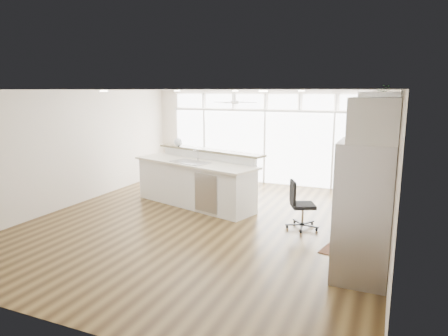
% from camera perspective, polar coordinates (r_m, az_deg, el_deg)
% --- Properties ---
extents(floor, '(7.00, 8.00, 0.02)m').
position_cam_1_polar(floor, '(8.36, -2.43, -7.83)').
color(floor, '#3C2A12').
rests_on(floor, ground).
extents(ceiling, '(7.00, 8.00, 0.02)m').
position_cam_1_polar(ceiling, '(7.91, -2.59, 11.09)').
color(ceiling, silver).
rests_on(ceiling, wall_back).
extents(wall_back, '(7.00, 0.04, 2.70)m').
position_cam_1_polar(wall_back, '(11.72, 5.98, 4.40)').
color(wall_back, beige).
rests_on(wall_back, floor).
extents(wall_front, '(7.00, 0.04, 2.70)m').
position_cam_1_polar(wall_front, '(4.83, -23.56, -6.03)').
color(wall_front, beige).
rests_on(wall_front, floor).
extents(wall_left, '(0.04, 8.00, 2.70)m').
position_cam_1_polar(wall_left, '(10.03, -20.87, 2.62)').
color(wall_left, beige).
rests_on(wall_left, floor).
extents(wall_right, '(0.04, 8.00, 2.70)m').
position_cam_1_polar(wall_right, '(7.26, 23.28, -0.52)').
color(wall_right, beige).
rests_on(wall_right, floor).
extents(glass_wall, '(5.80, 0.06, 2.08)m').
position_cam_1_polar(glass_wall, '(11.71, 5.87, 2.91)').
color(glass_wall, silver).
rests_on(glass_wall, wall_back).
extents(transom_row, '(5.90, 0.06, 0.40)m').
position_cam_1_polar(transom_row, '(11.59, 6.00, 9.43)').
color(transom_row, silver).
rests_on(transom_row, wall_back).
extents(desk_window, '(0.04, 0.85, 0.85)m').
position_cam_1_polar(desk_window, '(7.52, 23.10, 1.42)').
color(desk_window, white).
rests_on(desk_window, wall_right).
extents(ceiling_fan, '(1.16, 1.16, 0.32)m').
position_cam_1_polar(ceiling_fan, '(10.68, 1.57, 9.90)').
color(ceiling_fan, silver).
rests_on(ceiling_fan, ceiling).
extents(recessed_lights, '(3.40, 3.00, 0.02)m').
position_cam_1_polar(recessed_lights, '(8.09, -1.96, 10.95)').
color(recessed_lights, white).
rests_on(recessed_lights, ceiling).
extents(oven_cabinet, '(0.64, 1.20, 2.50)m').
position_cam_1_polar(oven_cabinet, '(9.05, 21.19, 1.12)').
color(oven_cabinet, white).
rests_on(oven_cabinet, floor).
extents(desk_nook, '(0.72, 1.30, 0.76)m').
position_cam_1_polar(desk_nook, '(7.79, 20.01, -6.91)').
color(desk_nook, white).
rests_on(desk_nook, floor).
extents(upper_cabinets, '(0.64, 1.30, 0.64)m').
position_cam_1_polar(upper_cabinets, '(7.45, 21.32, 7.66)').
color(upper_cabinets, white).
rests_on(upper_cabinets, wall_right).
extents(refrigerator, '(0.76, 0.90, 2.00)m').
position_cam_1_polar(refrigerator, '(6.03, 19.27, -5.88)').
color(refrigerator, '#ABAAAF').
rests_on(refrigerator, floor).
extents(fridge_cabinet, '(0.64, 0.90, 0.60)m').
position_cam_1_polar(fridge_cabinet, '(5.80, 20.68, 6.47)').
color(fridge_cabinet, white).
rests_on(fridge_cabinet, wall_right).
extents(framed_photos, '(0.06, 0.22, 0.80)m').
position_cam_1_polar(framed_photos, '(8.16, 23.05, 1.04)').
color(framed_photos, black).
rests_on(framed_photos, wall_right).
extents(kitchen_island, '(3.46, 2.10, 1.29)m').
position_cam_1_polar(kitchen_island, '(9.44, -4.25, -1.52)').
color(kitchen_island, white).
rests_on(kitchen_island, floor).
extents(rug, '(1.11, 0.90, 0.01)m').
position_cam_1_polar(rug, '(7.22, 18.00, -11.36)').
color(rug, '#351B11').
rests_on(rug, floor).
extents(office_chair, '(0.64, 0.63, 0.96)m').
position_cam_1_polar(office_chair, '(8.02, 11.22, -5.20)').
color(office_chair, black).
rests_on(office_chair, floor).
extents(fishbowl, '(0.26, 0.26, 0.21)m').
position_cam_1_polar(fishbowl, '(10.26, -6.58, 3.69)').
color(fishbowl, silver).
rests_on(fishbowl, kitchen_island).
extents(monitor, '(0.16, 0.51, 0.42)m').
position_cam_1_polar(monitor, '(7.64, 19.70, -2.66)').
color(monitor, black).
rests_on(monitor, desk_nook).
extents(keyboard, '(0.18, 0.37, 0.02)m').
position_cam_1_polar(keyboard, '(7.70, 18.34, -4.00)').
color(keyboard, silver).
rests_on(keyboard, desk_nook).
extents(potted_plant, '(0.27, 0.30, 0.23)m').
position_cam_1_polar(potted_plant, '(8.94, 21.80, 9.78)').
color(potted_plant, '#285C27').
rests_on(potted_plant, oven_cabinet).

